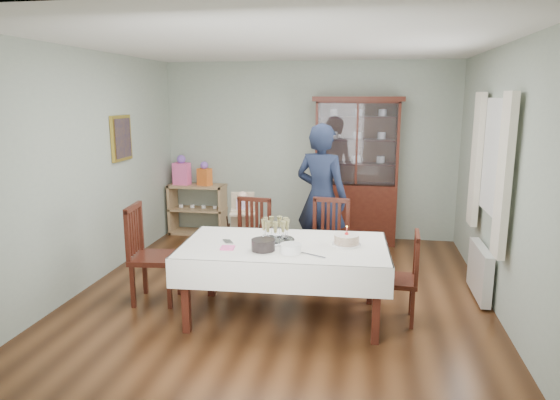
% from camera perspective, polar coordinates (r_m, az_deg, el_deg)
% --- Properties ---
extents(floor, '(5.00, 5.00, 0.00)m').
position_cam_1_polar(floor, '(5.69, 0.10, -10.72)').
color(floor, '#593319').
rests_on(floor, ground).
extents(room_shell, '(5.00, 5.00, 5.00)m').
position_cam_1_polar(room_shell, '(5.80, 1.01, 7.10)').
color(room_shell, '#9EAA99').
rests_on(room_shell, floor).
extents(dining_table, '(2.05, 1.24, 0.76)m').
position_cam_1_polar(dining_table, '(5.01, 0.51, -9.18)').
color(dining_table, '#471D11').
rests_on(dining_table, floor).
extents(china_cabinet, '(1.30, 0.48, 2.18)m').
position_cam_1_polar(china_cabinet, '(7.52, 8.72, 3.57)').
color(china_cabinet, '#471D11').
rests_on(china_cabinet, floor).
extents(sideboard, '(0.90, 0.38, 0.80)m').
position_cam_1_polar(sideboard, '(8.11, -9.38, -1.04)').
color(sideboard, tan).
rests_on(sideboard, floor).
extents(picture_frame, '(0.04, 0.48, 0.58)m').
position_cam_1_polar(picture_frame, '(6.76, -17.68, 6.75)').
color(picture_frame, gold).
rests_on(picture_frame, room_shell).
extents(window, '(0.04, 1.02, 1.22)m').
position_cam_1_polar(window, '(5.67, 23.42, 4.46)').
color(window, white).
rests_on(window, room_shell).
extents(curtain_left, '(0.07, 0.30, 1.55)m').
position_cam_1_polar(curtain_left, '(5.08, 24.25, 2.50)').
color(curtain_left, silver).
rests_on(curtain_left, room_shell).
extents(curtain_right, '(0.07, 0.30, 1.55)m').
position_cam_1_polar(curtain_right, '(6.27, 21.53, 4.30)').
color(curtain_right, silver).
rests_on(curtain_right, room_shell).
extents(radiator, '(0.10, 0.80, 0.55)m').
position_cam_1_polar(radiator, '(5.93, 21.86, -7.56)').
color(radiator, white).
rests_on(radiator, floor).
extents(chair_far_left, '(0.49, 0.49, 0.98)m').
position_cam_1_polar(chair_far_left, '(6.00, -3.49, -6.55)').
color(chair_far_left, '#471D11').
rests_on(chair_far_left, floor).
extents(chair_far_right, '(0.50, 0.50, 1.01)m').
position_cam_1_polar(chair_far_right, '(5.86, 5.44, -6.96)').
color(chair_far_right, '#471D11').
rests_on(chair_far_right, floor).
extents(chair_end_left, '(0.52, 0.52, 1.06)m').
position_cam_1_polar(chair_end_left, '(5.58, -14.16, -8.09)').
color(chair_end_left, '#471D11').
rests_on(chair_end_left, floor).
extents(chair_end_right, '(0.42, 0.42, 0.90)m').
position_cam_1_polar(chair_end_right, '(5.12, 13.20, -10.46)').
color(chair_end_right, '#471D11').
rests_on(chair_end_right, floor).
extents(woman, '(0.79, 0.66, 1.86)m').
position_cam_1_polar(woman, '(6.25, 4.74, 0.23)').
color(woman, black).
rests_on(woman, floor).
extents(high_chair, '(0.50, 0.50, 0.94)m').
position_cam_1_polar(high_chair, '(6.74, -4.24, -3.83)').
color(high_chair, black).
rests_on(high_chair, floor).
extents(champagne_tray, '(0.38, 0.38, 0.23)m').
position_cam_1_polar(champagne_tray, '(4.96, -0.51, -3.91)').
color(champagne_tray, silver).
rests_on(champagne_tray, dining_table).
extents(birthday_cake, '(0.28, 0.28, 0.19)m').
position_cam_1_polar(birthday_cake, '(4.89, 7.61, -4.54)').
color(birthday_cake, white).
rests_on(birthday_cake, dining_table).
extents(plate_stack_dark, '(0.24, 0.24, 0.11)m').
position_cam_1_polar(plate_stack_dark, '(4.69, -1.94, -5.15)').
color(plate_stack_dark, black).
rests_on(plate_stack_dark, dining_table).
extents(plate_stack_white, '(0.24, 0.24, 0.09)m').
position_cam_1_polar(plate_stack_white, '(4.61, 1.22, -5.55)').
color(plate_stack_white, white).
rests_on(plate_stack_white, dining_table).
extents(napkin_stack, '(0.14, 0.14, 0.02)m').
position_cam_1_polar(napkin_stack, '(4.77, -6.02, -5.45)').
color(napkin_stack, pink).
rests_on(napkin_stack, dining_table).
extents(cutlery, '(0.16, 0.18, 0.01)m').
position_cam_1_polar(cutlery, '(5.00, -6.35, -4.70)').
color(cutlery, silver).
rests_on(cutlery, dining_table).
extents(cake_knife, '(0.24, 0.14, 0.01)m').
position_cam_1_polar(cake_knife, '(4.55, 3.83, -6.31)').
color(cake_knife, silver).
rests_on(cake_knife, dining_table).
extents(gift_bag_pink, '(0.27, 0.18, 0.47)m').
position_cam_1_polar(gift_bag_pink, '(8.06, -11.17, 3.22)').
color(gift_bag_pink, pink).
rests_on(gift_bag_pink, sideboard).
extents(gift_bag_orange, '(0.24, 0.21, 0.38)m').
position_cam_1_polar(gift_bag_orange, '(7.94, -8.62, 2.88)').
color(gift_bag_orange, orange).
rests_on(gift_bag_orange, sideboard).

